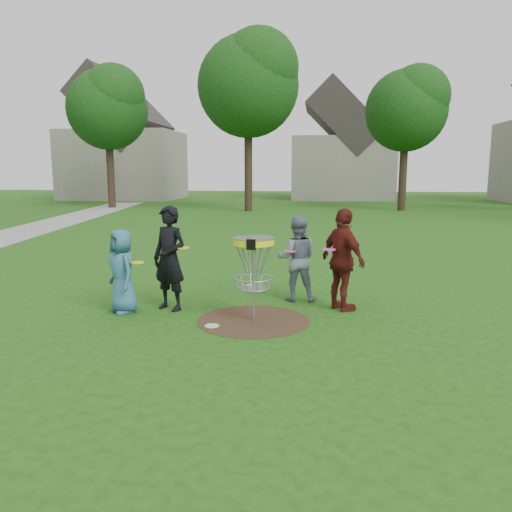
# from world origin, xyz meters

# --- Properties ---
(ground) EXTENTS (100.00, 100.00, 0.00)m
(ground) POSITION_xyz_m (0.00, 0.00, 0.00)
(ground) COLOR #19470F
(ground) RESTS_ON ground
(dirt_patch) EXTENTS (1.80, 1.80, 0.01)m
(dirt_patch) POSITION_xyz_m (0.00, 0.00, 0.00)
(dirt_patch) COLOR #47331E
(dirt_patch) RESTS_ON ground
(player_blue) EXTENTS (0.80, 0.81, 1.41)m
(player_blue) POSITION_xyz_m (-2.24, 0.23, 0.71)
(player_blue) COLOR #2E617F
(player_blue) RESTS_ON ground
(player_black) EXTENTS (0.77, 0.66, 1.78)m
(player_black) POSITION_xyz_m (-1.51, 0.50, 0.89)
(player_black) COLOR black
(player_black) RESTS_ON ground
(player_grey) EXTENTS (0.77, 0.60, 1.56)m
(player_grey) POSITION_xyz_m (0.62, 1.38, 0.78)
(player_grey) COLOR slate
(player_grey) RESTS_ON ground
(player_maroon) EXTENTS (0.95, 1.08, 1.75)m
(player_maroon) POSITION_xyz_m (1.42, 0.81, 0.87)
(player_maroon) COLOR #531713
(player_maroon) RESTS_ON ground
(disc_on_grass) EXTENTS (0.22, 0.22, 0.02)m
(disc_on_grass) POSITION_xyz_m (-0.60, -0.37, 0.01)
(disc_on_grass) COLOR silver
(disc_on_grass) RESTS_ON ground
(disc_golf_basket) EXTENTS (0.66, 0.67, 1.38)m
(disc_golf_basket) POSITION_xyz_m (0.00, -0.00, 1.02)
(disc_golf_basket) COLOR #9EA0A5
(disc_golf_basket) RESTS_ON ground
(held_discs) EXTENTS (3.37, 1.14, 0.25)m
(held_discs) POSITION_xyz_m (-0.38, 0.60, 1.00)
(held_discs) COLOR yellow
(held_discs) RESTS_ON ground
(tree_row) EXTENTS (51.20, 17.42, 9.90)m
(tree_row) POSITION_xyz_m (0.44, 20.67, 6.21)
(tree_row) COLOR #38281C
(tree_row) RESTS_ON ground
(house_row) EXTENTS (44.50, 10.65, 11.62)m
(house_row) POSITION_xyz_m (4.78, 33.07, 4.14)
(house_row) COLOR gray
(house_row) RESTS_ON ground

